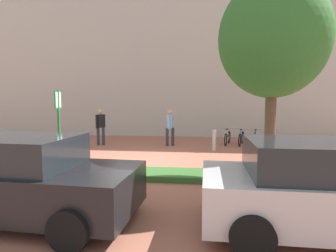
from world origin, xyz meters
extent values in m
plane|color=#9E5B47|center=(0.00, 0.00, 0.00)|extent=(60.00, 60.00, 0.00)
cube|color=#B2ADA3|center=(0.00, 7.61, 5.00)|extent=(28.00, 1.20, 10.00)
cube|color=#336028|center=(-0.05, -1.68, 0.08)|extent=(7.00, 1.10, 0.16)
cylinder|color=brown|center=(3.76, -1.80, 1.32)|extent=(0.28, 0.28, 2.65)
ellipsoid|color=#2D6628|center=(3.76, -1.80, 3.75)|extent=(2.76, 2.76, 3.04)
cylinder|color=#2D7238|center=(-2.16, -1.68, 1.23)|extent=(0.08, 0.08, 2.47)
cube|color=#198C33|center=(-2.16, -1.68, 2.19)|extent=(0.04, 0.36, 0.52)
cube|color=white|center=(-2.16, -1.68, 2.19)|extent=(0.04, 0.30, 0.44)
torus|color=black|center=(-2.62, -1.63, 0.33)|extent=(0.66, 0.11, 0.66)
torus|color=black|center=(-1.60, -1.55, 0.33)|extent=(0.66, 0.11, 0.66)
cylinder|color=black|center=(-2.11, -1.59, 0.55)|extent=(0.84, 0.09, 0.04)
cylinder|color=black|center=(-2.01, -1.58, 0.30)|extent=(0.61, 0.08, 0.44)
cylinder|color=black|center=(-2.29, -1.60, 0.67)|extent=(0.04, 0.04, 0.28)
cube|color=black|center=(-2.29, -1.60, 0.83)|extent=(0.21, 0.09, 0.05)
cylinder|color=black|center=(-1.72, -1.56, 0.81)|extent=(0.07, 0.42, 0.04)
cylinder|color=#99999E|center=(2.90, 4.38, 0.40)|extent=(0.06, 0.06, 0.80)
cylinder|color=#99999E|center=(5.50, 4.18, 0.40)|extent=(0.06, 0.06, 0.80)
cylinder|color=#99999E|center=(4.20, 4.28, 0.80)|extent=(2.60, 0.26, 0.06)
torus|color=black|center=(3.11, 3.91, 0.30)|extent=(0.21, 0.60, 0.61)
torus|color=black|center=(3.35, 4.82, 0.30)|extent=(0.21, 0.60, 0.61)
cylinder|color=silver|center=(3.23, 4.36, 0.51)|extent=(0.23, 0.75, 0.03)
cylinder|color=silver|center=(3.25, 4.45, 0.27)|extent=(0.17, 0.55, 0.40)
cylinder|color=silver|center=(3.19, 4.20, 0.62)|extent=(0.03, 0.03, 0.26)
cube|color=black|center=(3.19, 4.20, 0.76)|extent=(0.12, 0.20, 0.05)
cylinder|color=silver|center=(3.32, 4.71, 0.75)|extent=(0.38, 0.13, 0.04)
torus|color=black|center=(3.75, 3.87, 0.30)|extent=(0.22, 0.60, 0.61)
torus|color=black|center=(4.01, 4.77, 0.30)|extent=(0.22, 0.60, 0.61)
cylinder|color=#194CA5|center=(3.88, 4.32, 0.51)|extent=(0.25, 0.75, 0.03)
cylinder|color=#194CA5|center=(3.90, 4.41, 0.27)|extent=(0.19, 0.54, 0.40)
cylinder|color=#194CA5|center=(3.83, 4.16, 0.62)|extent=(0.03, 0.03, 0.26)
cube|color=black|center=(3.83, 4.16, 0.76)|extent=(0.12, 0.20, 0.05)
cylinder|color=#194CA5|center=(3.98, 4.66, 0.75)|extent=(0.38, 0.14, 0.04)
torus|color=black|center=(4.46, 3.84, 0.30)|extent=(0.15, 0.61, 0.61)
torus|color=black|center=(4.60, 4.77, 0.30)|extent=(0.15, 0.61, 0.61)
cylinder|color=#194CA5|center=(4.53, 4.30, 0.51)|extent=(0.15, 0.77, 0.03)
cylinder|color=#194CA5|center=(4.54, 4.39, 0.27)|extent=(0.12, 0.56, 0.40)
cylinder|color=#194CA5|center=(4.50, 4.14, 0.62)|extent=(0.03, 0.03, 0.26)
cube|color=black|center=(4.50, 4.14, 0.76)|extent=(0.10, 0.19, 0.05)
cylinder|color=#194CA5|center=(4.58, 4.65, 0.75)|extent=(0.39, 0.10, 0.04)
torus|color=black|center=(5.04, 3.78, 0.30)|extent=(0.23, 0.60, 0.61)
torus|color=black|center=(5.31, 4.68, 0.30)|extent=(0.23, 0.60, 0.61)
cylinder|color=#194CA5|center=(5.18, 4.23, 0.51)|extent=(0.25, 0.75, 0.03)
cylinder|color=#194CA5|center=(5.20, 4.32, 0.27)|extent=(0.19, 0.54, 0.40)
cylinder|color=#194CA5|center=(5.13, 4.07, 0.62)|extent=(0.03, 0.03, 0.26)
cube|color=black|center=(5.13, 4.07, 0.76)|extent=(0.12, 0.20, 0.05)
cylinder|color=#194CA5|center=(5.28, 4.57, 0.75)|extent=(0.38, 0.14, 0.04)
cylinder|color=#ADADB2|center=(2.52, 2.56, 0.45)|extent=(0.16, 0.16, 0.90)
cylinder|color=#2D2D38|center=(-2.93, 3.47, 0.42)|extent=(0.14, 0.14, 0.85)
cylinder|color=#2D2D38|center=(-2.71, 3.56, 0.42)|extent=(0.14, 0.14, 0.85)
cube|color=black|center=(-2.82, 3.52, 1.16)|extent=(0.38, 0.46, 0.62)
cylinder|color=black|center=(-2.93, 3.28, 1.13)|extent=(0.09, 0.09, 0.59)
cylinder|color=black|center=(-2.71, 3.75, 1.13)|extent=(0.09, 0.09, 0.59)
sphere|color=tan|center=(-2.82, 3.52, 1.61)|extent=(0.22, 0.22, 0.22)
cylinder|color=#2D2D38|center=(0.63, 3.78, 0.42)|extent=(0.14, 0.14, 0.85)
cylinder|color=#2D2D38|center=(0.38, 3.62, 0.42)|extent=(0.14, 0.14, 0.85)
cube|color=#8CB2E5|center=(0.50, 3.70, 1.16)|extent=(0.27, 0.42, 0.62)
cylinder|color=#8CB2E5|center=(0.52, 3.96, 1.13)|extent=(0.09, 0.09, 0.59)
cylinder|color=#8CB2E5|center=(0.48, 3.44, 1.13)|extent=(0.09, 0.09, 0.59)
sphere|color=tan|center=(0.50, 3.70, 1.61)|extent=(0.22, 0.22, 0.22)
cube|color=black|center=(-1.32, -4.73, 0.60)|extent=(4.40, 2.04, 0.76)
cube|color=#1E2328|center=(-1.52, -4.71, 1.26)|extent=(2.50, 1.72, 0.56)
cylinder|color=black|center=(0.20, -3.91, 0.32)|extent=(0.65, 0.26, 0.64)
cylinder|color=black|center=(0.09, -5.71, 0.32)|extent=(0.65, 0.26, 0.64)
cube|color=#1E2328|center=(3.96, -4.72, 1.26)|extent=(2.43, 1.62, 0.56)
cylinder|color=black|center=(2.71, -3.80, 0.32)|extent=(0.64, 0.23, 0.64)
cylinder|color=black|center=(2.69, -5.60, 0.32)|extent=(0.64, 0.23, 0.64)
camera|label=1|loc=(1.98, -9.43, 2.21)|focal=30.20mm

